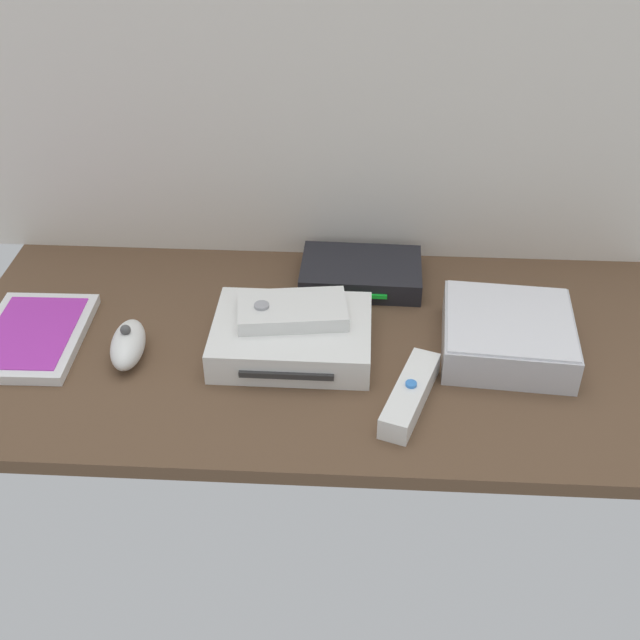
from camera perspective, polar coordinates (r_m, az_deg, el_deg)
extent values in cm
cube|color=brown|center=(109.11, 0.00, -2.13)|extent=(100.00, 48.00, 2.00)
cube|color=silver|center=(115.71, 0.71, 18.69)|extent=(110.00, 1.20, 64.00)
cube|color=white|center=(106.25, -2.02, -1.18)|extent=(21.09, 16.11, 4.40)
cube|color=#2D2D2D|center=(99.87, -2.44, -4.01)|extent=(12.00, 0.67, 0.80)
cube|color=silver|center=(108.64, 13.32, -1.13)|extent=(18.28, 18.28, 5.00)
cube|color=silver|center=(107.11, 13.51, 0.00)|extent=(17.55, 17.55, 0.30)
cube|color=white|center=(115.61, -19.93, -1.10)|extent=(13.97, 19.26, 1.40)
cube|color=#B233B2|center=(115.17, -20.01, -0.79)|extent=(11.47, 16.56, 0.16)
cube|color=black|center=(120.28, 2.96, 3.40)|extent=(18.28, 12.42, 3.40)
cube|color=#19D833|center=(115.09, 2.85, 1.75)|extent=(8.01, 0.59, 0.60)
cube|color=white|center=(98.73, 6.49, -5.34)|extent=(8.19, 15.17, 3.00)
cylinder|color=#387FDB|center=(97.62, 6.56, -4.59)|extent=(1.40, 1.40, 0.40)
ellipsoid|color=white|center=(108.12, -13.62, -1.72)|extent=(5.30, 10.36, 4.00)
sphere|color=#4C4C4C|center=(106.71, -13.80, -0.70)|extent=(1.40, 1.40, 1.40)
cube|color=white|center=(105.31, -2.01, 0.60)|extent=(15.30, 9.77, 2.00)
cylinder|color=#99999E|center=(104.60, -4.22, 1.04)|extent=(2.24, 2.24, 0.40)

